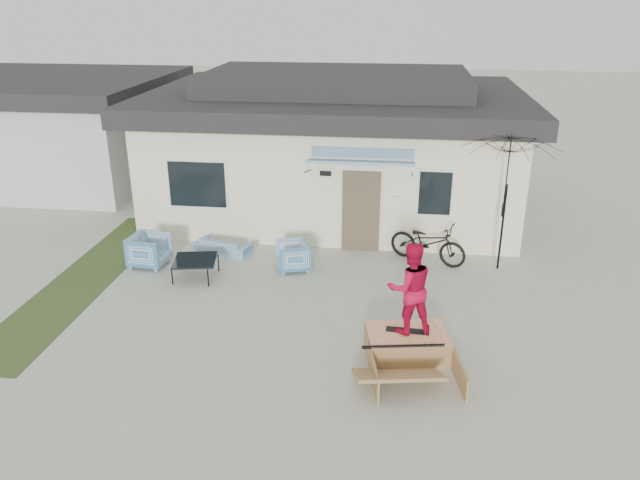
# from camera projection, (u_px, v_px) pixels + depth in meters

# --- Properties ---
(ground) EXTENTS (90.00, 90.00, 0.00)m
(ground) POSITION_uv_depth(u_px,v_px,m) (293.00, 336.00, 11.97)
(ground) COLOR #A6A996
(ground) RESTS_ON ground
(grass_strip) EXTENTS (1.40, 8.00, 0.01)m
(grass_strip) POSITION_uv_depth(u_px,v_px,m) (87.00, 277.00, 14.42)
(grass_strip) COLOR #2C3F1C
(grass_strip) RESTS_ON ground
(house) EXTENTS (10.80, 8.49, 4.10)m
(house) POSITION_uv_depth(u_px,v_px,m) (336.00, 143.00, 18.61)
(house) COLOR #EFEABE
(house) RESTS_ON ground
(neighbor_house) EXTENTS (8.60, 7.60, 3.50)m
(neighbor_house) POSITION_uv_depth(u_px,v_px,m) (44.00, 126.00, 21.74)
(neighbor_house) COLOR #B4BCC2
(neighbor_house) RESTS_ON ground
(loveseat) EXTENTS (1.49, 0.79, 0.56)m
(loveseat) POSITION_uv_depth(u_px,v_px,m) (223.00, 243.00, 15.63)
(loveseat) COLOR #226A9A
(loveseat) RESTS_ON ground
(armchair_left) EXTENTS (0.86, 0.90, 0.86)m
(armchair_left) POSITION_uv_depth(u_px,v_px,m) (149.00, 249.00, 14.92)
(armchair_left) COLOR #226A9A
(armchair_left) RESTS_ON ground
(armchair_right) EXTENTS (0.89, 0.92, 0.77)m
(armchair_right) POSITION_uv_depth(u_px,v_px,m) (293.00, 254.00, 14.72)
(armchair_right) COLOR #226A9A
(armchair_right) RESTS_ON ground
(coffee_table) EXTENTS (1.10, 1.10, 0.46)m
(coffee_table) POSITION_uv_depth(u_px,v_px,m) (196.00, 268.00, 14.34)
(coffee_table) COLOR black
(coffee_table) RESTS_ON ground
(bicycle) EXTENTS (2.05, 1.42, 1.25)m
(bicycle) POSITION_uv_depth(u_px,v_px,m) (428.00, 238.00, 15.04)
(bicycle) COLOR black
(bicycle) RESTS_ON ground
(patio_umbrella) EXTENTS (2.63, 2.51, 2.20)m
(patio_umbrella) POSITION_uv_depth(u_px,v_px,m) (505.00, 199.00, 14.25)
(patio_umbrella) COLOR black
(patio_umbrella) RESTS_ON ground
(skate_ramp) EXTENTS (1.75, 2.14, 0.48)m
(skate_ramp) POSITION_uv_depth(u_px,v_px,m) (407.00, 344.00, 11.25)
(skate_ramp) COLOR olive
(skate_ramp) RESTS_ON ground
(skateboard) EXTENTS (0.78, 0.25, 0.05)m
(skateboard) POSITION_uv_depth(u_px,v_px,m) (407.00, 330.00, 11.19)
(skateboard) COLOR black
(skateboard) RESTS_ON skate_ramp
(skater) EXTENTS (0.99, 0.86, 1.71)m
(skater) POSITION_uv_depth(u_px,v_px,m) (410.00, 286.00, 10.86)
(skater) COLOR #BE0B33
(skater) RESTS_ON skateboard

